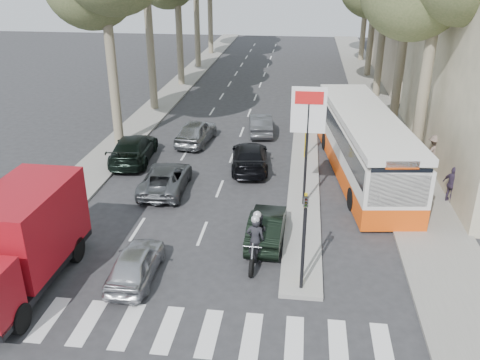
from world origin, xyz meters
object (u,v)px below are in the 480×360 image
at_px(dark_hatchback, 267,227).
at_px(city_bus, 363,143).
at_px(silver_hatchback, 136,263).
at_px(red_truck, 20,240).
at_px(motorcycle, 256,239).

distance_m(dark_hatchback, city_bus, 8.75).
distance_m(silver_hatchback, dark_hatchback, 5.46).
bearing_deg(red_truck, motorcycle, 18.77).
xyz_separation_m(dark_hatchback, red_truck, (-8.10, -4.06, 1.16)).
height_order(silver_hatchback, motorcycle, motorcycle).
relative_size(dark_hatchback, motorcycle, 1.60).
height_order(city_bus, motorcycle, city_bus).
bearing_deg(motorcycle, silver_hatchback, -154.39).
bearing_deg(dark_hatchback, city_bus, -118.52).
xyz_separation_m(city_bus, motorcycle, (-4.69, -8.98, -0.84)).
bearing_deg(motorcycle, city_bus, 65.29).
height_order(dark_hatchback, red_truck, red_truck).
distance_m(dark_hatchback, motorcycle, 1.55).
height_order(dark_hatchback, city_bus, city_bus).
bearing_deg(red_truck, dark_hatchback, 27.24).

